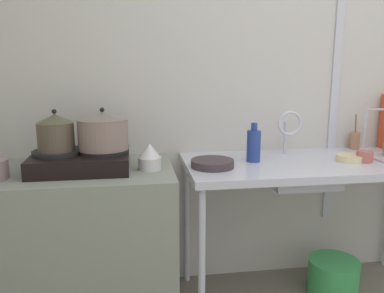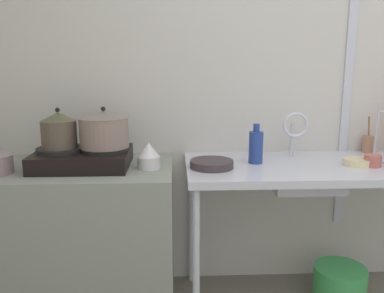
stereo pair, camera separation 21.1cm
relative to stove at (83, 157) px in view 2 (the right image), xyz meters
name	(u,v)px [view 2 (the right image)]	position (x,y,z in m)	size (l,w,h in m)	color
wall_back	(319,87)	(1.37, 0.36, 0.34)	(4.82, 0.10, 2.45)	beige
wall_metal_strip	(349,67)	(1.53, 0.31, 0.47)	(0.05, 0.01, 1.96)	silver
counter_concrete	(79,240)	(-0.05, 0.00, -0.47)	(1.03, 0.63, 0.83)	gray
counter_sink	(320,175)	(1.27, 0.00, -0.11)	(1.46, 0.63, 0.83)	silver
stove	(83,157)	(0.00, 0.00, 0.00)	(0.49, 0.39, 0.10)	black
pot_on_left_burner	(59,130)	(-0.12, 0.00, 0.15)	(0.18, 0.18, 0.21)	brown
pot_on_right_burner	(104,129)	(0.12, 0.00, 0.15)	(0.26, 0.26, 0.21)	gray
percolator	(149,156)	(0.35, -0.05, 0.02)	(0.12, 0.12, 0.14)	silver
sink_basin	(303,176)	(1.18, -0.01, -0.11)	(0.37, 0.33, 0.13)	silver
faucet	(295,127)	(1.17, 0.14, 0.13)	(0.15, 0.08, 0.27)	silver
frying_pan	(212,164)	(0.68, -0.05, -0.03)	(0.23, 0.23, 0.04)	#392E33
cup_by_rack	(373,161)	(1.53, -0.07, -0.02)	(0.09, 0.09, 0.06)	#B05B51
small_bowl_on_drainboard	(357,162)	(1.46, -0.04, -0.03)	(0.14, 0.14, 0.04)	beige
bottle_by_sink	(256,147)	(0.93, 0.04, 0.04)	(0.08, 0.08, 0.22)	navy
utensil_jar	(368,144)	(1.66, 0.26, 0.01)	(0.06, 0.06, 0.23)	#A07052
bucket_on_floor	(339,285)	(1.43, -0.02, -0.77)	(0.30, 0.30, 0.22)	green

